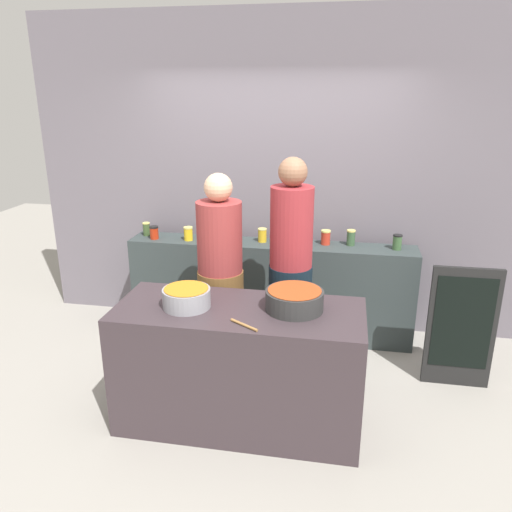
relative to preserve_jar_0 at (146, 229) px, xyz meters
name	(u,v)px	position (x,y,z in m)	size (l,w,h in m)	color
ground	(248,396)	(1.24, -1.14, -0.99)	(12.00, 12.00, 0.00)	gray
storefront_wall	(276,176)	(1.24, 0.31, 0.51)	(4.80, 0.12, 3.00)	slate
display_shelf	(270,289)	(1.24, -0.04, -0.53)	(2.70, 0.36, 0.93)	#303A3A
prep_table	(239,366)	(1.24, -1.44, -0.55)	(1.70, 0.70, 0.89)	#362C30
preserve_jar_0	(146,229)	(0.00, 0.00, 0.00)	(0.07, 0.07, 0.13)	#3B522A
preserve_jar_1	(154,232)	(0.12, -0.10, 0.00)	(0.08, 0.08, 0.13)	#AE2911
preserve_jar_2	(188,234)	(0.45, -0.08, 0.00)	(0.09, 0.09, 0.13)	gold
preserve_jar_3	(220,235)	(0.76, -0.08, 0.00)	(0.08, 0.08, 0.13)	gold
preserve_jar_4	(262,235)	(1.16, -0.01, 0.00)	(0.08, 0.08, 0.13)	gold
preserve_jar_5	(282,236)	(1.34, 0.00, 0.00)	(0.09, 0.09, 0.12)	#DA5E1D
preserve_jar_6	(302,240)	(1.54, -0.11, 0.00)	(0.09, 0.09, 0.14)	#365924
preserve_jar_7	(326,237)	(1.75, 0.02, 0.00)	(0.09, 0.09, 0.13)	red
preserve_jar_8	(351,238)	(1.98, 0.03, 0.01)	(0.08, 0.08, 0.14)	#385636
preserve_jar_9	(397,242)	(2.39, -0.02, 0.00)	(0.08, 0.08, 0.14)	#395A33
cooking_pot_left	(187,298)	(0.88, -1.48, -0.04)	(0.33, 0.33, 0.14)	gray
cooking_pot_center	(294,300)	(1.61, -1.39, -0.04)	(0.39, 0.39, 0.14)	#2D2D2D
wooden_spoon	(244,325)	(1.33, -1.70, -0.10)	(0.02, 0.02, 0.22)	#9E703D
cook_with_tongs	(221,288)	(0.96, -0.83, -0.22)	(0.37, 0.37, 1.70)	brown
cook_in_cap	(290,285)	(1.52, -0.85, -0.15)	(0.34, 0.34, 1.84)	black
chalkboard_sign	(461,327)	(2.87, -0.67, -0.48)	(0.52, 0.05, 1.01)	black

